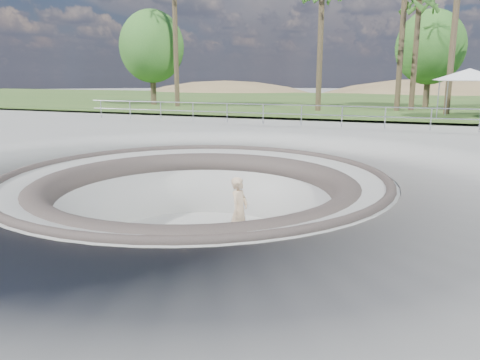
# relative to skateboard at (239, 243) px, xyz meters

# --- Properties ---
(ground) EXTENTS (180.00, 180.00, 0.00)m
(ground) POSITION_rel_skateboard_xyz_m (-1.15, -0.26, 1.83)
(ground) COLOR gray
(ground) RESTS_ON ground
(skate_bowl) EXTENTS (14.00, 14.00, 4.10)m
(skate_bowl) POSITION_rel_skateboard_xyz_m (-1.15, -0.26, 0.00)
(skate_bowl) COLOR gray
(skate_bowl) RESTS_ON ground
(grass_strip) EXTENTS (180.00, 36.00, 0.12)m
(grass_strip) POSITION_rel_skateboard_xyz_m (-1.15, 33.74, 2.05)
(grass_strip) COLOR #365A24
(grass_strip) RESTS_ON ground
(distant_hills) EXTENTS (103.20, 45.00, 28.60)m
(distant_hills) POSITION_rel_skateboard_xyz_m (2.63, 56.91, -5.19)
(distant_hills) COLOR brown
(distant_hills) RESTS_ON ground
(safety_railing) EXTENTS (25.00, 0.06, 1.03)m
(safety_railing) POSITION_rel_skateboard_xyz_m (-1.15, 11.74, 2.52)
(safety_railing) COLOR #9899A0
(safety_railing) RESTS_ON ground
(skateboard) EXTENTS (0.85, 0.35, 0.09)m
(skateboard) POSITION_rel_skateboard_xyz_m (0.00, 0.00, 0.00)
(skateboard) COLOR brown
(skateboard) RESTS_ON ground
(skater) EXTENTS (0.50, 0.71, 1.82)m
(skater) POSITION_rel_skateboard_xyz_m (0.00, -0.00, 0.93)
(skater) COLOR #CFAD86
(skater) RESTS_ON skateboard
(canopy_white) EXTENTS (5.23, 5.23, 2.71)m
(canopy_white) POSITION_rel_skateboard_xyz_m (6.75, 17.74, 4.48)
(canopy_white) COLOR #9899A0
(canopy_white) RESTS_ON ground
(palm_d) EXTENTS (2.60, 2.60, 8.29)m
(palm_d) POSITION_rel_skateboard_xyz_m (3.80, 23.14, 9.06)
(palm_d) COLOR brown
(palm_d) RESTS_ON ground
(bushy_tree_left) EXTENTS (5.19, 4.72, 7.49)m
(bushy_tree_left) POSITION_rel_skateboard_xyz_m (-15.86, 22.18, 6.65)
(bushy_tree_left) COLOR brown
(bushy_tree_left) RESTS_ON ground
(bushy_tree_mid) EXTENTS (4.95, 4.50, 7.15)m
(bushy_tree_mid) POSITION_rel_skateboard_xyz_m (4.75, 26.87, 6.43)
(bushy_tree_mid) COLOR brown
(bushy_tree_mid) RESTS_ON ground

